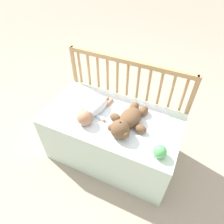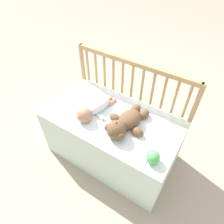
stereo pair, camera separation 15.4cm
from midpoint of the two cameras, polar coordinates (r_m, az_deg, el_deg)
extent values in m
plane|color=tan|center=(1.98, 2.20, -12.01)|extent=(12.00, 12.00, 0.00)
cube|color=silver|center=(1.78, 2.42, -7.47)|extent=(1.10, 0.58, 0.51)
cylinder|color=tan|center=(2.06, -5.65, 7.86)|extent=(0.04, 0.04, 0.86)
cylinder|color=tan|center=(1.76, 23.10, -3.97)|extent=(0.04, 0.04, 0.86)
cube|color=tan|center=(1.60, 9.07, 13.51)|extent=(1.06, 0.03, 0.04)
cylinder|color=tan|center=(1.89, -4.55, 13.01)|extent=(0.02, 0.02, 0.31)
cylinder|color=tan|center=(1.84, -2.16, 12.22)|extent=(0.02, 0.02, 0.31)
cylinder|color=tan|center=(1.80, 0.33, 11.36)|extent=(0.02, 0.02, 0.31)
cylinder|color=tan|center=(1.76, 2.93, 10.45)|extent=(0.02, 0.02, 0.31)
cylinder|color=tan|center=(1.73, 5.62, 9.47)|extent=(0.02, 0.02, 0.31)
cylinder|color=tan|center=(1.69, 8.41, 8.44)|extent=(0.02, 0.02, 0.31)
cylinder|color=tan|center=(1.67, 11.28, 7.34)|extent=(0.02, 0.02, 0.31)
cylinder|color=tan|center=(1.65, 14.21, 6.20)|extent=(0.02, 0.02, 0.31)
cylinder|color=tan|center=(1.63, 17.21, 5.01)|extent=(0.02, 0.02, 0.31)
cylinder|color=tan|center=(1.62, 20.24, 3.79)|extent=(0.02, 0.02, 0.31)
cylinder|color=tan|center=(1.61, 23.30, 2.54)|extent=(0.02, 0.02, 0.31)
cube|color=white|center=(1.58, 3.47, -1.61)|extent=(0.79, 0.51, 0.01)
ellipsoid|color=brown|center=(1.51, 8.01, -2.17)|extent=(0.18, 0.22, 0.11)
sphere|color=brown|center=(1.41, 4.42, -5.26)|extent=(0.14, 0.14, 0.14)
sphere|color=beige|center=(1.38, 4.51, -4.21)|extent=(0.06, 0.06, 0.06)
sphere|color=black|center=(1.36, 4.56, -3.52)|extent=(0.02, 0.02, 0.02)
sphere|color=brown|center=(1.37, 5.66, -6.93)|extent=(0.06, 0.06, 0.06)
sphere|color=brown|center=(1.41, 1.99, -4.60)|extent=(0.06, 0.06, 0.06)
ellipsoid|color=brown|center=(1.46, 10.32, -5.79)|extent=(0.10, 0.08, 0.07)
ellipsoid|color=brown|center=(1.54, 3.68, -1.80)|extent=(0.10, 0.08, 0.07)
ellipsoid|color=brown|center=(1.59, 11.89, -0.76)|extent=(0.09, 0.11, 0.07)
ellipsoid|color=brown|center=(1.62, 9.44, 0.62)|extent=(0.09, 0.11, 0.07)
ellipsoid|color=white|center=(1.61, -0.99, 1.55)|extent=(0.13, 0.24, 0.09)
sphere|color=tan|center=(1.52, -5.04, -0.99)|extent=(0.12, 0.12, 0.12)
ellipsoid|color=white|center=(1.56, -0.40, -1.61)|extent=(0.11, 0.05, 0.03)
ellipsoid|color=white|center=(1.64, -4.27, 1.01)|extent=(0.11, 0.05, 0.03)
sphere|color=tan|center=(1.55, 0.30, -2.28)|extent=(0.03, 0.03, 0.03)
sphere|color=tan|center=(1.66, -5.14, 1.42)|extent=(0.03, 0.03, 0.03)
ellipsoid|color=tan|center=(1.68, 2.27, 2.41)|extent=(0.05, 0.11, 0.04)
ellipsoid|color=tan|center=(1.70, 1.13, 3.11)|extent=(0.05, 0.11, 0.04)
sphere|color=tan|center=(1.71, 3.41, 3.21)|extent=(0.03, 0.03, 0.03)
sphere|color=tan|center=(1.73, 2.28, 3.88)|extent=(0.03, 0.03, 0.03)
sphere|color=#59BF66|center=(1.35, 14.89, -12.44)|extent=(0.09, 0.09, 0.09)
camera|label=1|loc=(0.08, -87.13, 2.82)|focal=32.00mm
camera|label=2|loc=(0.08, 92.87, -2.82)|focal=32.00mm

